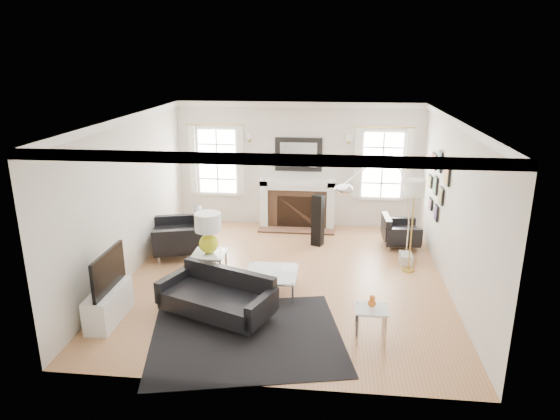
# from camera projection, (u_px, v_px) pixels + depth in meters

# --- Properties ---
(floor) EXTENTS (6.00, 6.00, 0.00)m
(floor) POSITION_uv_depth(u_px,v_px,m) (285.00, 279.00, 8.78)
(floor) COLOR #A26B44
(floor) RESTS_ON ground
(back_wall) EXTENTS (5.50, 0.04, 2.80)m
(back_wall) POSITION_uv_depth(u_px,v_px,m) (299.00, 165.00, 11.21)
(back_wall) COLOR silver
(back_wall) RESTS_ON floor
(front_wall) EXTENTS (5.50, 0.04, 2.80)m
(front_wall) POSITION_uv_depth(u_px,v_px,m) (259.00, 279.00, 5.51)
(front_wall) COLOR silver
(front_wall) RESTS_ON floor
(left_wall) EXTENTS (0.04, 6.00, 2.80)m
(left_wall) POSITION_uv_depth(u_px,v_px,m) (128.00, 198.00, 8.64)
(left_wall) COLOR silver
(left_wall) RESTS_ON floor
(right_wall) EXTENTS (0.04, 6.00, 2.80)m
(right_wall) POSITION_uv_depth(u_px,v_px,m) (454.00, 208.00, 8.08)
(right_wall) COLOR silver
(right_wall) RESTS_ON floor
(ceiling) EXTENTS (5.50, 6.00, 0.02)m
(ceiling) POSITION_uv_depth(u_px,v_px,m) (286.00, 119.00, 7.94)
(ceiling) COLOR white
(ceiling) RESTS_ON back_wall
(crown_molding) EXTENTS (5.50, 6.00, 0.12)m
(crown_molding) POSITION_uv_depth(u_px,v_px,m) (286.00, 122.00, 7.96)
(crown_molding) COLOR white
(crown_molding) RESTS_ON back_wall
(fireplace) EXTENTS (1.70, 0.69, 1.11)m
(fireplace) POSITION_uv_depth(u_px,v_px,m) (297.00, 204.00, 11.26)
(fireplace) COLOR white
(fireplace) RESTS_ON floor
(mantel_mirror) EXTENTS (1.05, 0.07, 0.75)m
(mantel_mirror) POSITION_uv_depth(u_px,v_px,m) (299.00, 155.00, 11.09)
(mantel_mirror) COLOR black
(mantel_mirror) RESTS_ON back_wall
(window_left) EXTENTS (1.24, 0.15, 1.62)m
(window_left) POSITION_uv_depth(u_px,v_px,m) (217.00, 161.00, 11.33)
(window_left) COLOR white
(window_left) RESTS_ON back_wall
(window_right) EXTENTS (1.24, 0.15, 1.62)m
(window_right) POSITION_uv_depth(u_px,v_px,m) (382.00, 165.00, 10.95)
(window_right) COLOR white
(window_right) RESTS_ON back_wall
(gallery_wall) EXTENTS (0.04, 1.73, 1.29)m
(gallery_wall) POSITION_uv_depth(u_px,v_px,m) (438.00, 181.00, 9.27)
(gallery_wall) COLOR black
(gallery_wall) RESTS_ON right_wall
(tv_unit) EXTENTS (0.35, 1.00, 1.09)m
(tv_unit) POSITION_uv_depth(u_px,v_px,m) (109.00, 300.00, 7.32)
(tv_unit) COLOR white
(tv_unit) RESTS_ON floor
(area_rug) EXTENTS (3.04, 2.71, 0.01)m
(area_rug) POSITION_uv_depth(u_px,v_px,m) (247.00, 337.00, 6.96)
(area_rug) COLOR black
(area_rug) RESTS_ON floor
(sofa) EXTENTS (1.88, 1.37, 0.56)m
(sofa) POSITION_uv_depth(u_px,v_px,m) (219.00, 297.00, 7.45)
(sofa) COLOR black
(sofa) RESTS_ON floor
(armchair_left) EXTENTS (1.19, 1.27, 0.71)m
(armchair_left) POSITION_uv_depth(u_px,v_px,m) (182.00, 235.00, 9.74)
(armchair_left) COLOR black
(armchair_left) RESTS_ON floor
(armchair_right) EXTENTS (0.76, 0.83, 0.54)m
(armchair_right) POSITION_uv_depth(u_px,v_px,m) (398.00, 233.00, 10.17)
(armchair_right) COLOR black
(armchair_right) RESTS_ON floor
(coffee_table) EXTENTS (0.84, 0.84, 0.37)m
(coffee_table) POSITION_uv_depth(u_px,v_px,m) (272.00, 274.00, 8.15)
(coffee_table) COLOR silver
(coffee_table) RESTS_ON floor
(side_table_left) EXTENTS (0.54, 0.54, 0.60)m
(side_table_left) POSITION_uv_depth(u_px,v_px,m) (209.00, 259.00, 8.38)
(side_table_left) COLOR silver
(side_table_left) RESTS_ON floor
(nesting_table) EXTENTS (0.45, 0.38, 0.50)m
(nesting_table) POSITION_uv_depth(u_px,v_px,m) (371.00, 316.00, 6.77)
(nesting_table) COLOR silver
(nesting_table) RESTS_ON floor
(gourd_lamp) EXTENTS (0.44, 0.44, 0.70)m
(gourd_lamp) POSITION_uv_depth(u_px,v_px,m) (208.00, 230.00, 8.23)
(gourd_lamp) COLOR #C9CB19
(gourd_lamp) RESTS_ON side_table_left
(orange_vase) EXTENTS (0.11, 0.11, 0.18)m
(orange_vase) POSITION_uv_depth(u_px,v_px,m) (372.00, 302.00, 6.71)
(orange_vase) COLOR orange
(orange_vase) RESTS_ON nesting_table
(arc_floor_lamp) EXTENTS (1.51, 1.40, 2.14)m
(arc_floor_lamp) POSITION_uv_depth(u_px,v_px,m) (378.00, 212.00, 8.68)
(arc_floor_lamp) COLOR silver
(arc_floor_lamp) RESTS_ON floor
(stick_floor_lamp) EXTENTS (0.35, 0.35, 1.71)m
(stick_floor_lamp) POSITION_uv_depth(u_px,v_px,m) (415.00, 192.00, 8.67)
(stick_floor_lamp) COLOR #B2973E
(stick_floor_lamp) RESTS_ON floor
(speaker_tower) EXTENTS (0.27, 0.27, 1.07)m
(speaker_tower) POSITION_uv_depth(u_px,v_px,m) (318.00, 220.00, 10.20)
(speaker_tower) COLOR black
(speaker_tower) RESTS_ON floor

